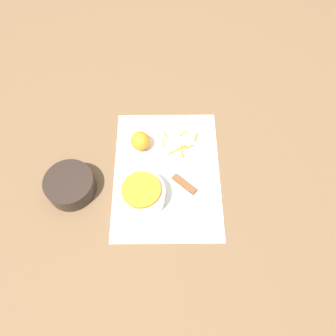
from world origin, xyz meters
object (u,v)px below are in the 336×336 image
at_px(bowl_dark, 72,185).
at_px(bowl_speckled, 143,194).
at_px(orange_left, 141,141).
at_px(knife, 178,179).

bearing_deg(bowl_dark, bowl_speckled, -98.95).
bearing_deg(bowl_dark, orange_left, -53.48).
bearing_deg(orange_left, knife, -136.88).
height_order(bowl_dark, knife, bowl_dark).
relative_size(bowl_dark, knife, 0.80).
height_order(knife, orange_left, orange_left).
xyz_separation_m(knife, orange_left, (0.13, 0.12, 0.03)).
bearing_deg(bowl_speckled, orange_left, 3.38).
distance_m(bowl_speckled, orange_left, 0.20).
bearing_deg(bowl_speckled, bowl_dark, 81.05).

